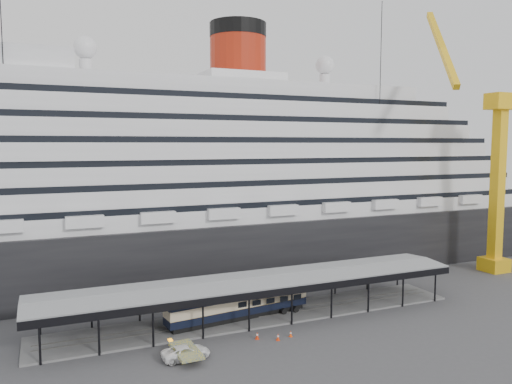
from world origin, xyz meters
The scene contains 9 objects.
ground centered at (0.00, 0.00, 0.00)m, with size 200.00×200.00×0.00m, color #3E3E41.
cruise_ship centered at (0.05, 32.00, 18.35)m, with size 130.00×30.00×43.90m.
platform_canopy centered at (0.00, 5.00, 2.36)m, with size 56.00×9.18×5.30m.
crane_yellow centered at (47.06, 10.54, 19.96)m, with size 23.83×18.78×47.60m.
port_truck centered at (-11.96, -3.61, 0.71)m, with size 2.35×5.11×1.42m, color white.
pullman_carriage centered at (-2.61, 5.00, 2.35)m, with size 19.64×4.94×19.12m.
traffic_cone_left centered at (-2.97, -1.70, 0.42)m, with size 0.55×0.55×0.85m.
traffic_cone_mid centered at (-0.92, -2.99, 0.41)m, with size 0.50×0.50×0.82m.
traffic_cone_right centered at (0.91, -2.62, 0.37)m, with size 0.49×0.49×0.75m.
Camera 1 is at (-25.29, -52.81, 22.47)m, focal length 35.00 mm.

